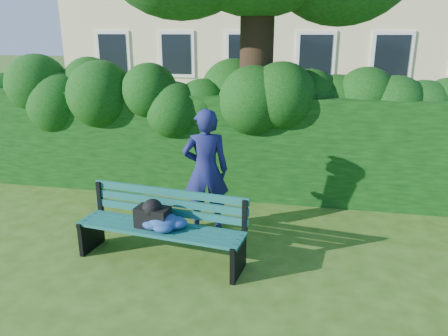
# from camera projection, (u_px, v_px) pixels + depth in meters

# --- Properties ---
(ground) EXTENTS (80.00, 80.00, 0.00)m
(ground) POSITION_uv_depth(u_px,v_px,m) (215.00, 247.00, 5.99)
(ground) COLOR #315413
(ground) RESTS_ON ground
(hedge) EXTENTS (10.00, 1.00, 1.80)m
(hedge) POSITION_uv_depth(u_px,v_px,m) (242.00, 144.00, 7.77)
(hedge) COLOR black
(hedge) RESTS_ON ground
(park_bench) EXTENTS (2.22, 0.82, 0.89)m
(park_bench) POSITION_uv_depth(u_px,v_px,m) (161.00, 223.00, 5.52)
(park_bench) COLOR #0E483D
(park_bench) RESTS_ON ground
(man_reading) EXTENTS (0.76, 0.60, 1.81)m
(man_reading) POSITION_uv_depth(u_px,v_px,m) (206.00, 171.00, 6.29)
(man_reading) COLOR navy
(man_reading) RESTS_ON ground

